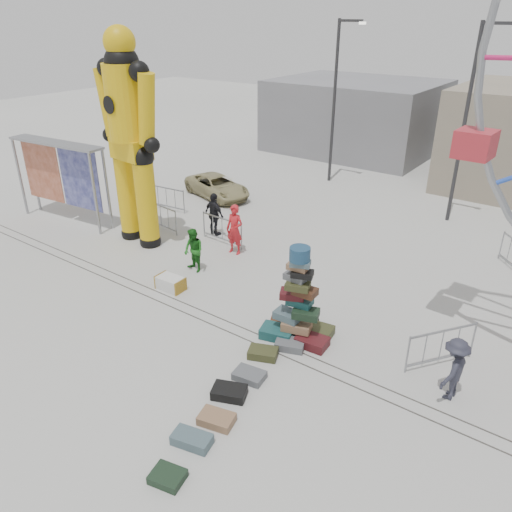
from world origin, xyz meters
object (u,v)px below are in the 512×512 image
Objects in this scene: pedestrian_black at (214,214)px; barricade_wheel_front at (441,347)px; lamp_post_right at (468,117)px; barricade_dummy_b at (161,217)px; pedestrian_grey at (454,369)px; barricade_dummy_a at (166,198)px; suitcase_tower at (298,313)px; steamer_trunk at (171,283)px; pedestrian_green at (194,251)px; lamp_post_left at (336,95)px; banner_scaffold at (59,162)px; barricade_dummy_c at (222,230)px; pedestrian_red at (235,230)px; parked_suv at (217,186)px; crash_test_dummy at (129,133)px.

barricade_wheel_front is at bearing 172.91° from pedestrian_black.
pedestrian_black is at bearing -135.00° from lamp_post_right.
barricade_dummy_b is 1.24× the size of pedestrian_grey.
barricade_wheel_front is at bearing -3.12° from barricade_dummy_b.
barricade_dummy_a is at bearing 109.34° from barricade_wheel_front.
suitcase_tower is 4.84m from steamer_trunk.
pedestrian_black reaches higher than steamer_trunk.
lamp_post_left is at bearing 108.29° from pedestrian_green.
barricade_dummy_a is (2.52, 3.54, -2.07)m from banner_scaffold.
barricade_dummy_a is 6.40m from pedestrian_green.
barricade_dummy_b is (1.47, -1.78, 0.00)m from barricade_dummy_a.
barricade_dummy_c is at bearing 101.59° from steamer_trunk.
steamer_trunk is 4.67m from pedestrian_black.
pedestrian_red is (-8.44, 2.16, 0.41)m from barricade_wheel_front.
lamp_post_right reaches higher than pedestrian_grey.
parked_suv is at bearing 69.26° from barricade_dummy_a.
barricade_dummy_c is (-5.76, 3.69, -0.24)m from suitcase_tower.
lamp_post_right is 5.07× the size of pedestrian_green.
pedestrian_green is (3.49, -0.65, -3.51)m from crash_test_dummy.
pedestrian_green is (-5.84, -10.16, -3.69)m from lamp_post_right.
steamer_trunk is (7.94, -1.67, -2.40)m from banner_scaffold.
pedestrian_grey is at bearing -3.31° from crash_test_dummy.
parked_suv reaches higher than steamer_trunk.
lamp_post_right is 10.50m from pedestrian_red.
lamp_post_right is 12.43m from pedestrian_grey.
barricade_dummy_c is 0.52× the size of parked_suv.
barricade_dummy_b is (-3.95, 3.43, 0.33)m from steamer_trunk.
banner_scaffold reaches higher than parked_suv.
banner_scaffold is 3.09× the size of pedestrian_green.
barricade_wheel_front is at bearing -100.75° from parked_suv.
suitcase_tower reaches higher than steamer_trunk.
lamp_post_left is 4.18× the size of pedestrian_red.
pedestrian_green is at bearing 126.69° from pedestrian_black.
suitcase_tower reaches higher than parked_suv.
pedestrian_red is at bearing -124.45° from lamp_post_right.
pedestrian_green is (0.71, -2.40, 0.24)m from barricade_dummy_c.
lamp_post_left reaches higher than barricade_dummy_a.
crash_test_dummy is 5.92m from steamer_trunk.
barricade_dummy_c is (2.99, 0.41, 0.00)m from barricade_dummy_b.
banner_scaffold is (-13.53, -9.94, -1.87)m from lamp_post_right.
barricade_dummy_b is at bearing -139.43° from lamp_post_right.
steamer_trunk is 0.60× the size of pedestrian_green.
pedestrian_grey is at bearing -52.05° from lamp_post_left.
lamp_post_right is 0.98× the size of crash_test_dummy.
lamp_post_left is at bearing 102.72° from suitcase_tower.
pedestrian_red is at bearing 6.87° from barricade_dummy_b.
suitcase_tower reaches higher than barricade_wheel_front.
barricade_dummy_b is at bearing 164.56° from pedestrian_green.
lamp_post_left is 17.35m from pedestrian_grey.
banner_scaffold is at bearing -131.56° from barricade_dummy_a.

